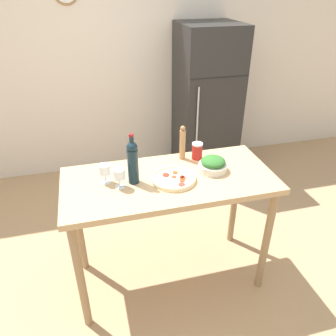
{
  "coord_description": "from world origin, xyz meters",
  "views": [
    {
      "loc": [
        -0.49,
        -1.83,
        2.14
      ],
      "look_at": [
        0.0,
        0.03,
        1.01
      ],
      "focal_mm": 35.0,
      "sensor_mm": 36.0,
      "label": 1
    }
  ],
  "objects": [
    {
      "name": "wine_glass_far",
      "position": [
        -0.42,
        0.05,
        1.05
      ],
      "size": [
        0.08,
        0.08,
        0.13
      ],
      "color": "silver",
      "rests_on": "prep_counter"
    },
    {
      "name": "prep_counter",
      "position": [
        0.0,
        0.0,
        0.83
      ],
      "size": [
        1.45,
        0.67,
        0.95
      ],
      "color": "tan",
      "rests_on": "ground_plane"
    },
    {
      "name": "wine_bottle",
      "position": [
        -0.24,
        0.01,
        1.11
      ],
      "size": [
        0.07,
        0.07,
        0.35
      ],
      "color": "#142833",
      "rests_on": "prep_counter"
    },
    {
      "name": "homemade_pizza",
      "position": [
        0.02,
        -0.04,
        0.97
      ],
      "size": [
        0.3,
        0.3,
        0.03
      ],
      "color": "beige",
      "rests_on": "prep_counter"
    },
    {
      "name": "wine_glass_near",
      "position": [
        -0.34,
        -0.03,
        1.04
      ],
      "size": [
        0.08,
        0.08,
        0.13
      ],
      "color": "silver",
      "rests_on": "prep_counter"
    },
    {
      "name": "salad_bowl",
      "position": [
        0.32,
        0.02,
        1.0
      ],
      "size": [
        0.2,
        0.2,
        0.11
      ],
      "color": "silver",
      "rests_on": "prep_counter"
    },
    {
      "name": "pepper_mill",
      "position": [
        0.17,
        0.25,
        1.08
      ],
      "size": [
        0.04,
        0.04,
        0.27
      ],
      "color": "#AD7F51",
      "rests_on": "prep_counter"
    },
    {
      "name": "refrigerator",
      "position": [
        0.88,
        1.63,
        0.87
      ],
      "size": [
        0.65,
        0.7,
        1.73
      ],
      "color": "black",
      "rests_on": "ground_plane"
    },
    {
      "name": "wall_back",
      "position": [
        -0.0,
        2.01,
        1.3
      ],
      "size": [
        6.4,
        0.08,
        2.6
      ],
      "color": "silver",
      "rests_on": "ground_plane"
    },
    {
      "name": "salt_canister",
      "position": [
        0.27,
        0.22,
        1.01
      ],
      "size": [
        0.08,
        0.08,
        0.13
      ],
      "color": "#B2231E",
      "rests_on": "prep_counter"
    },
    {
      "name": "ground_plane",
      "position": [
        0.0,
        0.0,
        0.0
      ],
      "size": [
        14.0,
        14.0,
        0.0
      ],
      "primitive_type": "plane",
      "color": "tan"
    }
  ]
}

